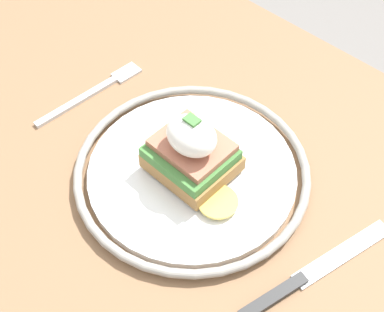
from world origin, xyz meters
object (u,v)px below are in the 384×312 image
Objects in this scene: fork at (94,91)px; knife at (305,277)px; plate at (192,171)px; sandwich at (192,152)px.

knife reaches higher than fork.
plate is 0.18m from fork.
knife is (0.17, -0.01, -0.04)m from sandwich.
plate reaches higher than fork.
sandwich is 0.19m from fork.
plate reaches higher than knife.
fork is at bearing 177.19° from plate.
plate is 1.43× the size of knife.
knife is (0.17, -0.01, -0.01)m from plate.
sandwich is (0.00, -0.00, 0.04)m from plate.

